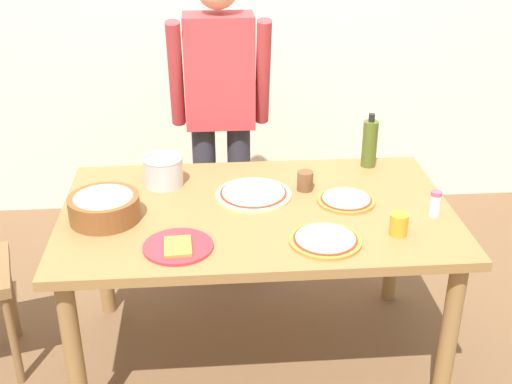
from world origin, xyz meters
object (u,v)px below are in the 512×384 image
(person_cook, at_px, (220,108))
(pizza_second_cooked, at_px, (346,200))
(dining_table, at_px, (257,228))
(pizza_raw_on_board, at_px, (253,194))
(popcorn_bowl, at_px, (104,205))
(cup_small_brown, at_px, (305,181))
(steel_pot, at_px, (163,171))
(pizza_cooked_on_tray, at_px, (325,240))
(plate_with_slice, at_px, (178,246))
(olive_oil_bottle, at_px, (370,143))
(salt_shaker, at_px, (435,204))
(cup_orange, at_px, (399,224))

(person_cook, distance_m, pizza_second_cooked, 0.90)
(dining_table, relative_size, pizza_raw_on_board, 4.94)
(popcorn_bowl, bearing_deg, cup_small_brown, 13.74)
(person_cook, relative_size, steel_pot, 9.34)
(pizza_cooked_on_tray, xyz_separation_m, popcorn_bowl, (-0.84, 0.25, 0.05))
(plate_with_slice, distance_m, olive_oil_bottle, 1.11)
(plate_with_slice, height_order, olive_oil_bottle, olive_oil_bottle)
(plate_with_slice, bearing_deg, dining_table, 43.15)
(popcorn_bowl, height_order, olive_oil_bottle, olive_oil_bottle)
(plate_with_slice, bearing_deg, salt_shaker, 9.84)
(pizza_raw_on_board, relative_size, steel_pot, 1.87)
(pizza_second_cooked, distance_m, plate_with_slice, 0.76)
(pizza_second_cooked, distance_m, popcorn_bowl, 0.99)
(cup_orange, bearing_deg, pizza_second_cooked, 116.78)
(pizza_raw_on_board, distance_m, cup_orange, 0.64)
(dining_table, distance_m, popcorn_bowl, 0.63)
(dining_table, height_order, salt_shaker, salt_shaker)
(popcorn_bowl, height_order, cup_orange, popcorn_bowl)
(cup_small_brown, distance_m, salt_shaker, 0.56)
(dining_table, distance_m, pizza_second_cooked, 0.39)
(person_cook, bearing_deg, plate_with_slice, -100.27)
(plate_with_slice, distance_m, popcorn_bowl, 0.39)
(pizza_raw_on_board, height_order, olive_oil_bottle, olive_oil_bottle)
(salt_shaker, bearing_deg, cup_orange, -143.60)
(person_cook, xyz_separation_m, pizza_second_cooked, (0.50, -0.73, -0.17))
(dining_table, height_order, pizza_cooked_on_tray, pizza_cooked_on_tray)
(dining_table, distance_m, pizza_raw_on_board, 0.15)
(dining_table, height_order, cup_orange, cup_orange)
(pizza_cooked_on_tray, relative_size, steel_pot, 1.58)
(pizza_second_cooked, distance_m, salt_shaker, 0.36)
(cup_orange, bearing_deg, dining_table, 153.88)
(dining_table, xyz_separation_m, salt_shaker, (0.70, -0.12, 0.14))
(pizza_cooked_on_tray, bearing_deg, olive_oil_bottle, 64.73)
(pizza_raw_on_board, xyz_separation_m, pizza_cooked_on_tray, (0.24, -0.41, 0.00))
(person_cook, xyz_separation_m, cup_orange, (0.64, -1.01, -0.14))
(popcorn_bowl, distance_m, steel_pot, 0.37)
(pizza_second_cooked, height_order, steel_pot, steel_pot)
(cup_orange, distance_m, cup_small_brown, 0.51)
(pizza_second_cooked, bearing_deg, dining_table, -175.80)
(steel_pot, distance_m, cup_small_brown, 0.62)
(steel_pot, xyz_separation_m, cup_small_brown, (0.61, -0.10, -0.02))
(person_cook, distance_m, cup_orange, 1.21)
(popcorn_bowl, bearing_deg, pizza_second_cooked, 4.23)
(pizza_raw_on_board, height_order, steel_pot, steel_pot)
(olive_oil_bottle, height_order, cup_small_brown, olive_oil_bottle)
(pizza_raw_on_board, distance_m, popcorn_bowl, 0.63)
(plate_with_slice, xyz_separation_m, salt_shaker, (1.02, 0.18, 0.04))
(dining_table, height_order, person_cook, person_cook)
(dining_table, distance_m, steel_pot, 0.49)
(pizza_raw_on_board, relative_size, pizza_cooked_on_tray, 1.18)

